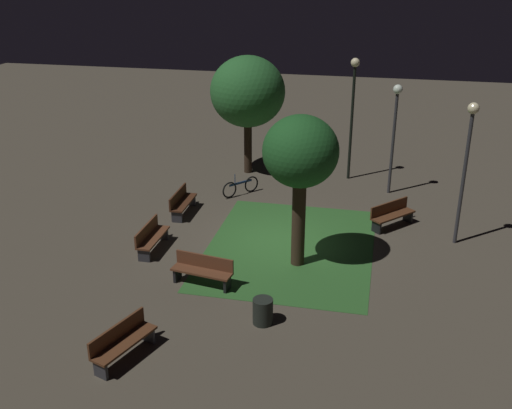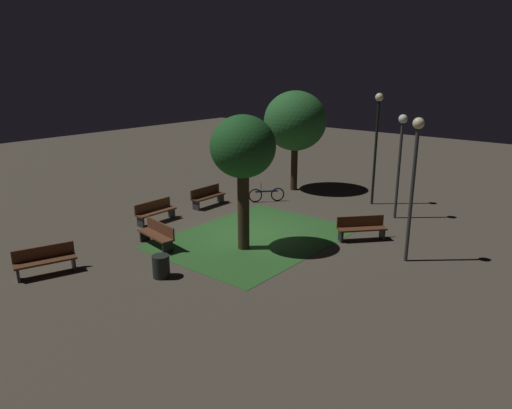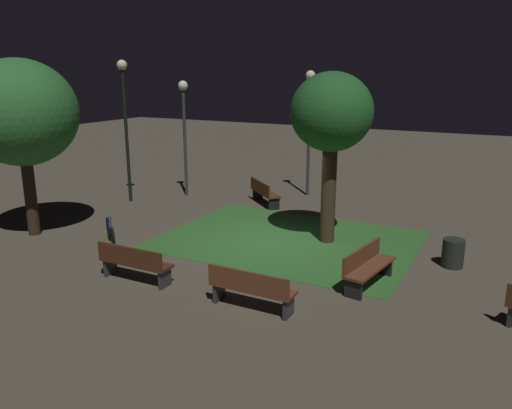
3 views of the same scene
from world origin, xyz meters
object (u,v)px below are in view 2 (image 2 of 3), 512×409
at_px(trash_bin, 161,266).
at_px(bicycle, 266,195).
at_px(bench_lawn_edge, 207,196).
at_px(lamp_post_plaza_east, 401,148).
at_px(bench_front_left, 155,211).
at_px(bench_back_row, 45,260).
at_px(bench_front_right, 361,227).
at_px(tree_near_wall, 295,121).
at_px(tree_right_canopy, 243,149).
at_px(lamp_post_path_center, 414,167).
at_px(lamp_post_plaza_west, 377,131).
at_px(bench_path_side, 157,234).

bearing_deg(trash_bin, bicycle, -162.57).
height_order(bench_lawn_edge, lamp_post_plaza_east, lamp_post_plaza_east).
bearing_deg(bench_front_left, bench_back_row, 14.85).
height_order(bench_front_right, tree_near_wall, tree_near_wall).
height_order(bench_back_row, bench_front_right, same).
bearing_deg(bench_lawn_edge, tree_near_wall, 164.96).
distance_m(bench_lawn_edge, trash_bin, 7.69).
bearing_deg(bench_front_right, tree_right_canopy, -39.17).
bearing_deg(lamp_post_plaza_east, bench_front_left, -47.41).
relative_size(bench_lawn_edge, lamp_post_plaza_east, 0.41).
height_order(trash_bin, bicycle, bicycle).
bearing_deg(bench_front_left, lamp_post_plaza_east, 132.59).
distance_m(bench_lawn_edge, lamp_post_path_center, 10.02).
relative_size(bench_front_left, lamp_post_path_center, 0.38).
height_order(lamp_post_plaza_west, bicycle, lamp_post_plaza_west).
relative_size(lamp_post_path_center, trash_bin, 6.71).
xyz_separation_m(bench_front_left, bicycle, (-5.31, 1.67, -0.14)).
bearing_deg(trash_bin, bench_path_side, -126.88).
bearing_deg(bicycle, bench_front_right, 73.13).
relative_size(bench_back_row, bicycle, 1.36).
height_order(bench_lawn_edge, lamp_post_plaza_west, lamp_post_plaza_west).
xyz_separation_m(bench_path_side, tree_near_wall, (-9.75, -0.93, 3.06)).
bearing_deg(tree_near_wall, bench_front_left, -9.50).
bearing_deg(trash_bin, bench_front_right, 155.09).
bearing_deg(lamp_post_path_center, bench_front_right, -112.16).
bearing_deg(lamp_post_plaza_east, bench_back_row, -25.99).
distance_m(bench_back_row, bicycle, 10.75).
relative_size(bench_lawn_edge, tree_near_wall, 0.36).
relative_size(bench_path_side, lamp_post_path_center, 0.39).
distance_m(bench_lawn_edge, bench_front_right, 7.56).
relative_size(bench_lawn_edge, bench_front_left, 1.00).
distance_m(bench_front_left, tree_near_wall, 8.68).
distance_m(bench_path_side, trash_bin, 2.62).
distance_m(tree_near_wall, trash_bin, 12.14).
height_order(bench_back_row, tree_near_wall, tree_near_wall).
xyz_separation_m(bench_back_row, tree_right_canopy, (-5.54, 3.31, 3.05)).
bearing_deg(lamp_post_path_center, bicycle, -108.30).
bearing_deg(bench_front_left, bench_front_right, 115.05).
bearing_deg(tree_near_wall, bench_lawn_edge, -15.04).
bearing_deg(bicycle, bench_front_left, -17.43).
bearing_deg(bench_path_side, bench_front_left, -127.29).
bearing_deg(lamp_post_path_center, lamp_post_plaza_east, -151.93).
relative_size(bench_back_row, lamp_post_plaza_west, 0.37).
bearing_deg(lamp_post_plaza_east, tree_right_canopy, -21.67).
height_order(bench_front_right, bicycle, bicycle).
bearing_deg(bench_front_right, bench_path_side, -45.05).
relative_size(lamp_post_plaza_west, trash_bin, 7.21).
bearing_deg(tree_right_canopy, bicycle, -149.36).
height_order(bench_path_side, trash_bin, bench_path_side).
bearing_deg(tree_right_canopy, bench_back_row, -30.84).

